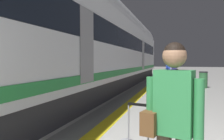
{
  "coord_description": "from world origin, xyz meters",
  "views": [
    {
      "loc": [
        0.6,
        -0.73,
        1.48
      ],
      "look_at": [
        -1.45,
        6.05,
        1.19
      ],
      "focal_mm": 35.03,
      "sensor_mm": 36.0,
      "label": 1
    }
  ],
  "objects_px": {
    "passenger_near": "(170,70)",
    "waste_bin": "(203,80)",
    "suitcase_near": "(176,81)",
    "suitcase_mid": "(168,77)",
    "traveller_foreground": "(172,119)",
    "passenger_mid": "(173,69)",
    "high_speed_train": "(96,40)",
    "suitcase_far": "(167,80)",
    "passenger_far": "(173,69)"
  },
  "relations": [
    {
      "from": "high_speed_train",
      "to": "traveller_foreground",
      "type": "height_order",
      "value": "high_speed_train"
    },
    {
      "from": "traveller_foreground",
      "to": "suitcase_near",
      "type": "height_order",
      "value": "traveller_foreground"
    },
    {
      "from": "traveller_foreground",
      "to": "passenger_mid",
      "type": "distance_m",
      "value": 14.64
    },
    {
      "from": "passenger_far",
      "to": "passenger_near",
      "type": "bearing_deg",
      "value": 176.84
    },
    {
      "from": "suitcase_far",
      "to": "waste_bin",
      "type": "height_order",
      "value": "suitcase_far"
    },
    {
      "from": "traveller_foreground",
      "to": "waste_bin",
      "type": "relative_size",
      "value": 1.81
    },
    {
      "from": "passenger_mid",
      "to": "waste_bin",
      "type": "distance_m",
      "value": 4.03
    },
    {
      "from": "suitcase_near",
      "to": "high_speed_train",
      "type": "bearing_deg",
      "value": -142.38
    },
    {
      "from": "suitcase_near",
      "to": "suitcase_mid",
      "type": "distance_m",
      "value": 3.56
    },
    {
      "from": "passenger_near",
      "to": "suitcase_near",
      "type": "height_order",
      "value": "passenger_near"
    },
    {
      "from": "passenger_mid",
      "to": "passenger_far",
      "type": "bearing_deg",
      "value": -88.57
    },
    {
      "from": "suitcase_near",
      "to": "suitcase_far",
      "type": "bearing_deg",
      "value": 170.04
    },
    {
      "from": "passenger_far",
      "to": "waste_bin",
      "type": "bearing_deg",
      "value": -6.08
    },
    {
      "from": "high_speed_train",
      "to": "passenger_mid",
      "type": "distance_m",
      "value": 7.64
    },
    {
      "from": "passenger_mid",
      "to": "passenger_far",
      "type": "xyz_separation_m",
      "value": [
        0.09,
        -3.44,
        0.07
      ]
    },
    {
      "from": "traveller_foreground",
      "to": "passenger_near",
      "type": "height_order",
      "value": "traveller_foreground"
    },
    {
      "from": "traveller_foreground",
      "to": "suitcase_mid",
      "type": "bearing_deg",
      "value": 92.43
    },
    {
      "from": "suitcase_mid",
      "to": "waste_bin",
      "type": "distance_m",
      "value": 3.97
    },
    {
      "from": "passenger_near",
      "to": "suitcase_near",
      "type": "xyz_separation_m",
      "value": [
        0.32,
        -0.29,
        -0.6
      ]
    },
    {
      "from": "passenger_near",
      "to": "passenger_far",
      "type": "height_order",
      "value": "passenger_far"
    },
    {
      "from": "passenger_far",
      "to": "suitcase_far",
      "type": "bearing_deg",
      "value": -148.93
    },
    {
      "from": "traveller_foreground",
      "to": "suitcase_near",
      "type": "distance_m",
      "value": 10.92
    },
    {
      "from": "high_speed_train",
      "to": "passenger_far",
      "type": "relative_size",
      "value": 17.43
    },
    {
      "from": "passenger_near",
      "to": "suitcase_near",
      "type": "distance_m",
      "value": 0.74
    },
    {
      "from": "traveller_foreground",
      "to": "passenger_mid",
      "type": "height_order",
      "value": "traveller_foreground"
    },
    {
      "from": "waste_bin",
      "to": "passenger_near",
      "type": "bearing_deg",
      "value": 174.19
    },
    {
      "from": "suitcase_near",
      "to": "suitcase_mid",
      "type": "xyz_separation_m",
      "value": [
        -0.56,
        3.52,
        -0.01
      ]
    },
    {
      "from": "high_speed_train",
      "to": "suitcase_far",
      "type": "bearing_deg",
      "value": 42.31
    },
    {
      "from": "suitcase_near",
      "to": "suitcase_mid",
      "type": "height_order",
      "value": "suitcase_near"
    },
    {
      "from": "high_speed_train",
      "to": "passenger_far",
      "type": "distance_m",
      "value": 5.01
    },
    {
      "from": "passenger_mid",
      "to": "passenger_far",
      "type": "distance_m",
      "value": 3.45
    },
    {
      "from": "suitcase_far",
      "to": "suitcase_near",
      "type": "bearing_deg",
      "value": -9.96
    },
    {
      "from": "passenger_near",
      "to": "passenger_mid",
      "type": "height_order",
      "value": "passenger_near"
    },
    {
      "from": "suitcase_near",
      "to": "passenger_far",
      "type": "xyz_separation_m",
      "value": [
        -0.15,
        0.28,
        0.66
      ]
    },
    {
      "from": "traveller_foreground",
      "to": "waste_bin",
      "type": "bearing_deg",
      "value": 82.68
    },
    {
      "from": "suitcase_far",
      "to": "passenger_mid",
      "type": "bearing_deg",
      "value": 86.22
    },
    {
      "from": "high_speed_train",
      "to": "suitcase_far",
      "type": "height_order",
      "value": "high_speed_train"
    },
    {
      "from": "passenger_mid",
      "to": "waste_bin",
      "type": "height_order",
      "value": "passenger_mid"
    },
    {
      "from": "suitcase_far",
      "to": "waste_bin",
      "type": "distance_m",
      "value": 1.95
    },
    {
      "from": "traveller_foreground",
      "to": "suitcase_mid",
      "type": "xyz_separation_m",
      "value": [
        -0.61,
        14.42,
        -0.62
      ]
    },
    {
      "from": "passenger_near",
      "to": "waste_bin",
      "type": "distance_m",
      "value": 1.86
    },
    {
      "from": "traveller_foreground",
      "to": "passenger_near",
      "type": "relative_size",
      "value": 1.02
    },
    {
      "from": "passenger_far",
      "to": "waste_bin",
      "type": "height_order",
      "value": "passenger_far"
    },
    {
      "from": "suitcase_near",
      "to": "passenger_far",
      "type": "relative_size",
      "value": 0.6
    },
    {
      "from": "suitcase_mid",
      "to": "passenger_far",
      "type": "distance_m",
      "value": 3.33
    },
    {
      "from": "high_speed_train",
      "to": "suitcase_mid",
      "type": "distance_m",
      "value": 7.47
    },
    {
      "from": "passenger_mid",
      "to": "waste_bin",
      "type": "relative_size",
      "value": 1.77
    },
    {
      "from": "passenger_far",
      "to": "suitcase_far",
      "type": "height_order",
      "value": "passenger_far"
    },
    {
      "from": "traveller_foreground",
      "to": "passenger_far",
      "type": "distance_m",
      "value": 11.19
    },
    {
      "from": "high_speed_train",
      "to": "waste_bin",
      "type": "height_order",
      "value": "high_speed_train"
    }
  ]
}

